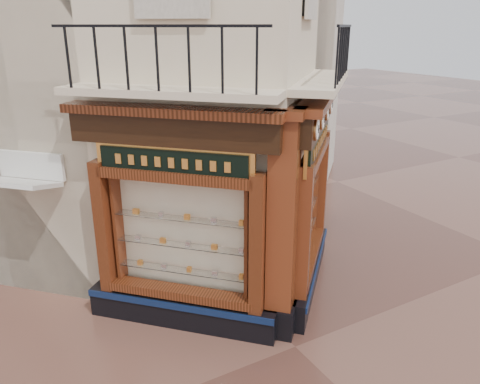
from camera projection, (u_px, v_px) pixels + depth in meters
ground at (295, 347)px, 7.95m from camera, size 80.00×80.00×0.00m
neighbour_left at (28, 11)px, 12.03m from camera, size 11.31×11.31×11.00m
neighbour_right at (202, 13)px, 14.32m from camera, size 11.31×11.31×11.00m
shopfront_left at (178, 224)px, 7.92m from camera, size 2.86×2.86×3.98m
shopfront_right at (310, 196)px, 9.22m from camera, size 2.86×2.86×3.98m
corner_pilaster at (282, 232)px, 7.71m from camera, size 0.85×0.85×3.98m
balcony at (253, 85)px, 7.75m from camera, size 5.94×2.97×1.03m
clock_a at (316, 129)px, 7.35m from camera, size 0.30×0.30×0.38m
clock_b at (322, 119)px, 8.13m from camera, size 0.30×0.30×0.38m
clock_c at (327, 110)px, 8.94m from camera, size 0.31×0.31×0.39m
clock_d at (331, 104)px, 9.66m from camera, size 0.32×0.32×0.40m
awning at (37, 307)px, 9.09m from camera, size 1.53×1.53×0.27m
signboard_left at (173, 162)px, 7.47m from camera, size 1.96×1.96×0.52m
signboard_right at (318, 141)px, 8.83m from camera, size 2.20×2.20×0.59m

